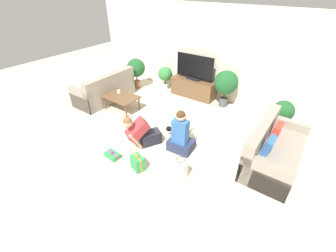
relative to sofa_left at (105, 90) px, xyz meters
The scene contains 18 objects.
ground_plane 2.51m from the sofa_left, 13.37° to the right, with size 16.00×16.00×0.00m, color beige.
wall_back 3.33m from the sofa_left, 40.33° to the left, with size 8.40×0.06×2.60m.
sofa_left is the anchor object (origin of this frame).
sofa_right 4.84m from the sofa_left, ahead, with size 0.86×1.78×0.86m.
coffee_table 0.85m from the sofa_left, 10.73° to the right, with size 0.94×0.64×0.41m.
tv_console 2.68m from the sofa_left, 40.75° to the left, with size 1.38×0.47×0.55m.
tv 2.74m from the sofa_left, 40.75° to the left, with size 1.20×0.20×0.74m.
potted_plant_back_right 3.53m from the sofa_left, 28.98° to the left, with size 0.66×0.66×1.05m.
potted_plant_corner_left 1.30m from the sofa_left, 83.17° to the left, with size 0.59×0.59×0.98m.
potted_plant_corner_right 4.85m from the sofa_left, 14.53° to the left, with size 0.49×0.49×0.82m.
potted_plant_back_left 1.98m from the sofa_left, 59.75° to the left, with size 0.46×0.46×0.75m.
person_kneeling 2.60m from the sofa_left, 24.39° to the right, with size 0.64×0.82×0.79m.
person_sitting 3.24m from the sofa_left, 12.99° to the right, with size 0.55×0.50×0.99m.
dog 2.78m from the sofa_left, ahead, with size 0.34×0.43×0.28m.
gift_box_a 2.77m from the sofa_left, 39.26° to the right, with size 0.33×0.22×0.16m.
gift_box_b 3.27m from the sofa_left, 31.18° to the right, with size 0.31×0.26×0.36m.
gift_bag_a 3.85m from the sofa_left, 21.45° to the right, with size 0.26×0.17×0.44m.
mug 0.66m from the sofa_left, ahead, with size 0.12×0.08×0.09m.
Camera 1 is at (2.71, -3.40, 3.12)m, focal length 24.00 mm.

